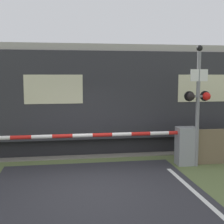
# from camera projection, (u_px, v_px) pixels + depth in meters

# --- Properties ---
(ground_plane) EXTENTS (80.00, 80.00, 0.00)m
(ground_plane) POSITION_uv_depth(u_px,v_px,m) (95.00, 186.00, 7.81)
(ground_plane) COLOR #5B6B3D
(track_bed) EXTENTS (36.00, 3.20, 0.13)m
(track_bed) POSITION_uv_depth(u_px,v_px,m) (84.00, 147.00, 11.88)
(track_bed) COLOR slate
(track_bed) RESTS_ON ground_plane
(train) EXTENTS (18.83, 2.75, 3.79)m
(train) POSITION_uv_depth(u_px,v_px,m) (55.00, 97.00, 11.50)
(train) COLOR black
(train) RESTS_ON ground_plane
(crossing_barrier) EXTENTS (6.19, 0.44, 1.17)m
(crossing_barrier) POSITION_uv_depth(u_px,v_px,m) (169.00, 144.00, 9.50)
(crossing_barrier) COLOR gray
(crossing_barrier) RESTS_ON ground_plane
(signal_post) EXTENTS (0.80, 0.26, 3.63)m
(signal_post) POSITION_uv_depth(u_px,v_px,m) (198.00, 98.00, 9.26)
(signal_post) COLOR gray
(signal_post) RESTS_ON ground_plane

